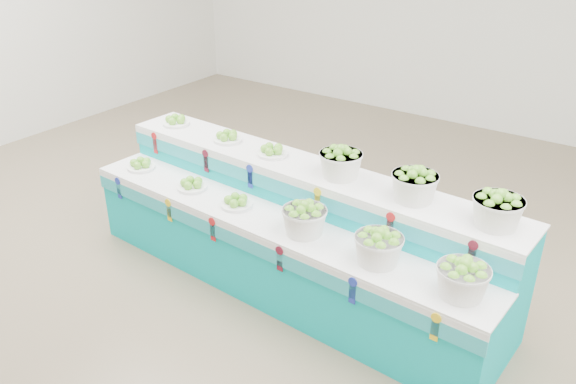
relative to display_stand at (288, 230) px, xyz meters
The scene contains 14 objects.
ground 0.57m from the display_stand, 83.84° to the right, with size 10.00×10.00×0.00m, color #77664E.
display_stand is the anchor object (origin of this frame).
plate_lower_left 1.61m from the display_stand, behind, with size 0.26×0.26×0.10m, color white.
plate_lower_mid 0.95m from the display_stand, 168.40° to the right, with size 0.26×0.26×0.10m, color white.
plate_lower_right 0.50m from the display_stand, 150.02° to the right, with size 0.26×0.26×0.10m, color white.
basket_lower_left 0.53m from the display_stand, 37.81° to the right, with size 0.34×0.34×0.25m, color silver, non-canonical shape.
basket_lower_mid 1.06m from the display_stand, 16.71° to the right, with size 0.34×0.34×0.25m, color silver, non-canonical shape.
basket_lower_right 1.65m from the display_stand, 11.64° to the right, with size 0.34×0.34×0.25m, color silver, non-canonical shape.
plate_upper_left 1.69m from the display_stand, 168.26° to the left, with size 0.26×0.26×0.10m, color white.
plate_upper_mid 1.07m from the display_stand, 161.88° to the left, with size 0.26×0.26×0.10m, color white.
plate_upper_right 0.71m from the display_stand, 143.50° to the left, with size 0.26×0.26×0.10m, color white.
basket_upper_left 0.76m from the display_stand, 31.29° to the left, with size 0.34×0.34×0.25m, color silver, non-canonical shape.
basket_upper_mid 1.19m from the display_stand, 10.19° to the left, with size 0.34×0.34×0.25m, color silver, non-canonical shape.
basket_upper_right 1.73m from the display_stand, ahead, with size 0.34×0.34×0.25m, color silver, non-canonical shape.
Camera 1 is at (2.41, -3.23, 3.01)m, focal length 36.73 mm.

